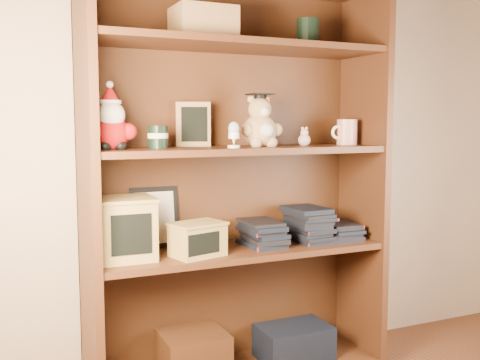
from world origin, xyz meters
The scene contains 16 objects.
bookcase centered at (-0.12, 1.36, 0.78)m, with size 1.20×0.35×1.60m.
shelf_lower centered at (-0.12, 1.30, 0.54)m, with size 1.14×0.33×0.02m.
shelf_upper centered at (-0.12, 1.30, 0.94)m, with size 1.14×0.33×0.02m.
santa_plush centered at (-0.62, 1.30, 1.04)m, with size 0.18×0.13×0.25m.
teachers_tin centered at (-0.45, 1.30, 0.99)m, with size 0.07×0.07×0.08m.
chalkboard_plaque centered at (-0.27, 1.42, 1.03)m, with size 0.13×0.10×0.18m.
egg_cup centered at (-0.18, 1.23, 1.00)m, with size 0.05×0.05×0.10m.
grad_teddy_bear centered at (-0.04, 1.30, 1.03)m, with size 0.18×0.15×0.21m.
pink_figurine centered at (0.17, 1.31, 0.98)m, with size 0.05×0.05×0.08m.
teacher_mug centered at (0.38, 1.30, 1.00)m, with size 0.12×0.09×0.11m.
certificate_frame centered at (-0.43, 1.44, 0.67)m, with size 0.19×0.05×0.24m.
treats_box centered at (-0.58, 1.30, 0.66)m, with size 0.21×0.21×0.23m.
pencils_box centered at (-0.32, 1.24, 0.61)m, with size 0.22×0.18×0.13m.
book_stack_left centered at (-0.02, 1.30, 0.60)m, with size 0.14×0.20×0.10m.
book_stack_mid centered at (0.20, 1.30, 0.62)m, with size 0.14×0.20×0.14m.
book_stack_right centered at (0.34, 1.30, 0.58)m, with size 0.14×0.20×0.06m.
Camera 1 is at (-1.02, -0.69, 1.05)m, focal length 42.00 mm.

